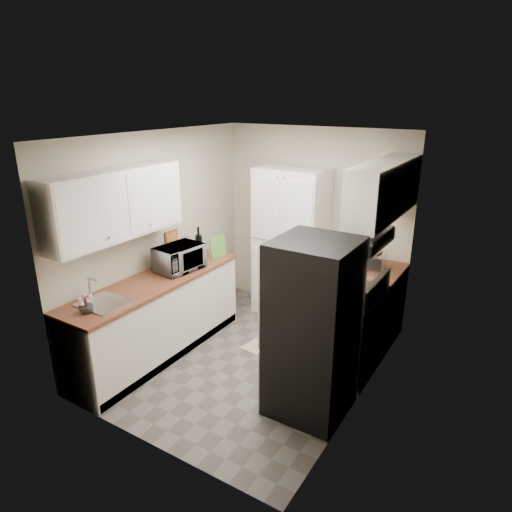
{
  "coord_description": "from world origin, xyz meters",
  "views": [
    {
      "loc": [
        2.45,
        -3.83,
        2.87
      ],
      "look_at": [
        -0.02,
        0.15,
        1.21
      ],
      "focal_mm": 32.0,
      "sensor_mm": 36.0,
      "label": 1
    }
  ],
  "objects": [
    {
      "name": "countertop_left",
      "position": [
        -0.99,
        -0.43,
        0.9
      ],
      "size": [
        0.63,
        2.33,
        0.04
      ],
      "primitive_type": "cube",
      "color": "brown",
      "rests_on": "base_cabinet_left"
    },
    {
      "name": "wine_bottle",
      "position": [
        -1.08,
        0.48,
        1.09
      ],
      "size": [
        0.09,
        0.09,
        0.34
      ],
      "primitive_type": "cylinder",
      "color": "black",
      "rests_on": "countertop_left"
    },
    {
      "name": "room_shell",
      "position": [
        -0.02,
        -0.01,
        1.63
      ],
      "size": [
        2.64,
        3.24,
        2.52
      ],
      "color": "beige",
      "rests_on": "ground"
    },
    {
      "name": "pantry_cabinet",
      "position": [
        -0.2,
        1.32,
        1.0
      ],
      "size": [
        0.9,
        0.55,
        2.0
      ],
      "primitive_type": "cube",
      "color": "silver",
      "rests_on": "ground"
    },
    {
      "name": "cutting_board",
      "position": [
        -0.83,
        0.55,
        1.06
      ],
      "size": [
        0.09,
        0.22,
        0.28
      ],
      "primitive_type": "cube",
      "rotation": [
        0.0,
        0.0,
        -0.32
      ],
      "color": "#4B8731",
      "rests_on": "countertop_left"
    },
    {
      "name": "ground",
      "position": [
        0.0,
        0.0,
        0.0
      ],
      "size": [
        3.2,
        3.2,
        0.0
      ],
      "primitive_type": "plane",
      "color": "#56514C",
      "rests_on": "ground"
    },
    {
      "name": "fruit_basket",
      "position": [
        0.95,
        1.14,
        1.2
      ],
      "size": [
        0.33,
        0.33,
        0.12
      ],
      "primitive_type": null,
      "rotation": [
        0.0,
        0.0,
        0.21
      ],
      "color": "orange",
      "rests_on": "toaster_oven"
    },
    {
      "name": "toaster_oven",
      "position": [
        0.96,
        1.13,
        1.03
      ],
      "size": [
        0.35,
        0.42,
        0.22
      ],
      "primitive_type": "cube",
      "rotation": [
        0.0,
        0.0,
        0.12
      ],
      "color": "#B7B7BC",
      "rests_on": "countertop_right"
    },
    {
      "name": "flower_vase",
      "position": [
        -0.97,
        -1.37,
        0.99
      ],
      "size": [
        0.15,
        0.15,
        0.14
      ],
      "primitive_type": "imported",
      "rotation": [
        0.0,
        0.0,
        -0.11
      ],
      "color": "silver",
      "rests_on": "countertop_left"
    },
    {
      "name": "base_cabinet_left",
      "position": [
        -0.99,
        -0.43,
        0.44
      ],
      "size": [
        0.6,
        2.3,
        0.88
      ],
      "primitive_type": "cube",
      "color": "silver",
      "rests_on": "ground"
    },
    {
      "name": "base_cabinet_right",
      "position": [
        0.99,
        1.19,
        0.44
      ],
      "size": [
        0.6,
        0.8,
        0.88
      ],
      "primitive_type": "cube",
      "color": "silver",
      "rests_on": "ground"
    },
    {
      "name": "countertop_right",
      "position": [
        0.99,
        1.19,
        0.9
      ],
      "size": [
        0.63,
        0.83,
        0.04
      ],
      "primitive_type": "cube",
      "color": "brown",
      "rests_on": "base_cabinet_right"
    },
    {
      "name": "microwave",
      "position": [
        -0.95,
        -0.05,
        1.07
      ],
      "size": [
        0.43,
        0.58,
        0.3
      ],
      "primitive_type": "imported",
      "rotation": [
        0.0,
        0.0,
        1.45
      ],
      "color": "#A2A1A6",
      "rests_on": "countertop_left"
    },
    {
      "name": "kitchen_mat",
      "position": [
        0.03,
        0.45,
        0.01
      ],
      "size": [
        0.53,
        0.76,
        0.01
      ],
      "primitive_type": "cube",
      "rotation": [
        0.0,
        0.0,
        -0.15
      ],
      "color": "tan",
      "rests_on": "ground"
    },
    {
      "name": "electric_range",
      "position": [
        0.97,
        0.39,
        0.48
      ],
      "size": [
        0.71,
        0.78,
        1.13
      ],
      "color": "#B7B7BC",
      "rests_on": "ground"
    },
    {
      "name": "refrigerator",
      "position": [
        0.94,
        -0.41,
        0.85
      ],
      "size": [
        0.7,
        0.72,
        1.7
      ],
      "primitive_type": "cube",
      "color": "#B7B7BC",
      "rests_on": "ground"
    }
  ]
}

